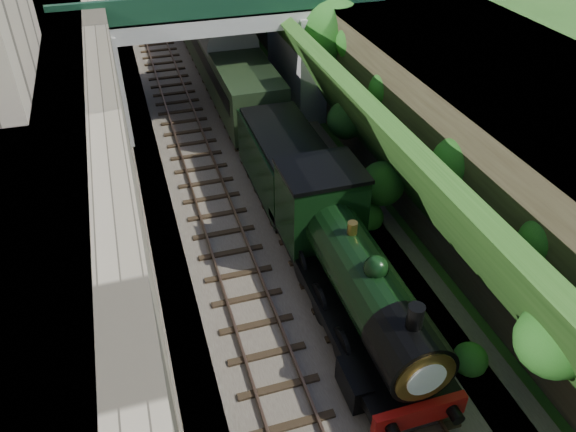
{
  "coord_description": "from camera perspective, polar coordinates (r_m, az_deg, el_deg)",
  "views": [
    {
      "loc": [
        -4.82,
        -5.4,
        14.01
      ],
      "look_at": [
        0.0,
        10.13,
        2.21
      ],
      "focal_mm": 35.0,
      "sensor_mm": 36.0,
      "label": 1
    }
  ],
  "objects": [
    {
      "name": "road_bridge",
      "position": [
        31.57,
        -6.12,
        17.42
      ],
      "size": [
        16.0,
        6.4,
        7.25
      ],
      "color": "gray",
      "rests_on": "ground"
    },
    {
      "name": "street_plateau_left",
      "position": [
        27.81,
        -24.91,
        10.38
      ],
      "size": [
        6.0,
        90.0,
        7.0
      ],
      "primitive_type": "cube",
      "color": "#262628",
      "rests_on": "ground"
    },
    {
      "name": "street_plateau_right",
      "position": [
        31.13,
        11.78,
        14.75
      ],
      "size": [
        8.0,
        90.0,
        6.25
      ],
      "primitive_type": "cube",
      "color": "#262628",
      "rests_on": "ground"
    },
    {
      "name": "track_left",
      "position": [
        29.03,
        -9.66,
        7.11
      ],
      "size": [
        2.5,
        90.0,
        0.2
      ],
      "color": "black",
      "rests_on": "trackbed"
    },
    {
      "name": "locomotive",
      "position": [
        18.42,
        6.41,
        -5.47
      ],
      "size": [
        3.1,
        10.22,
        3.83
      ],
      "color": "black",
      "rests_on": "trackbed"
    },
    {
      "name": "track_right",
      "position": [
        29.51,
        -3.49,
        8.08
      ],
      "size": [
        2.5,
        90.0,
        0.2
      ],
      "color": "black",
      "rests_on": "trackbed"
    },
    {
      "name": "retaining_wall",
      "position": [
        27.5,
        -17.68,
        11.79
      ],
      "size": [
        1.0,
        90.0,
        7.0
      ],
      "primitive_type": "cube",
      "color": "#756B56",
      "rests_on": "ground"
    },
    {
      "name": "coach_front",
      "position": [
        35.11,
        -6.58,
        15.81
      ],
      "size": [
        2.9,
        18.0,
        3.7
      ],
      "color": "black",
      "rests_on": "trackbed"
    },
    {
      "name": "embankment_slope",
      "position": [
        26.84,
        6.14,
        11.15
      ],
      "size": [
        4.27,
        90.0,
        6.43
      ],
      "color": "#1E4714",
      "rests_on": "ground"
    },
    {
      "name": "tree",
      "position": [
        30.44,
        4.51,
        17.94
      ],
      "size": [
        3.6,
        3.8,
        6.6
      ],
      "color": "black",
      "rests_on": "ground"
    },
    {
      "name": "tender",
      "position": [
        24.17,
        -0.32,
        5.11
      ],
      "size": [
        2.7,
        6.0,
        3.05
      ],
      "color": "black",
      "rests_on": "trackbed"
    },
    {
      "name": "trackbed",
      "position": [
        29.36,
        -5.77,
        7.48
      ],
      "size": [
        10.0,
        90.0,
        0.2
      ],
      "primitive_type": "cube",
      "color": "#473F38",
      "rests_on": "ground"
    }
  ]
}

